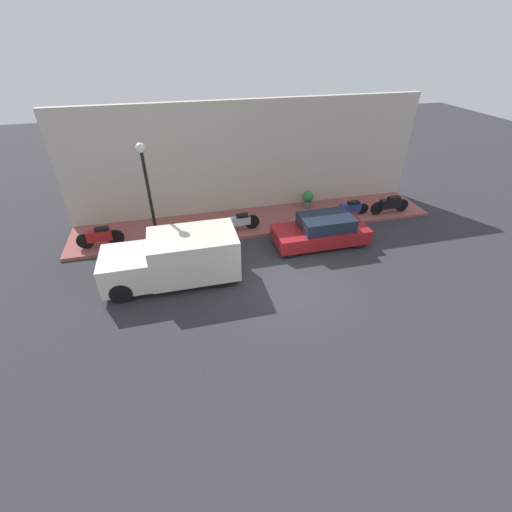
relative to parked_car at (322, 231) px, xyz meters
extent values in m
plane|color=#2D2D33|center=(-2.41, 2.19, -0.62)|extent=(60.00, 60.00, 0.00)
cube|color=#934C47|center=(2.50, 2.19, -0.54)|extent=(2.72, 16.77, 0.14)
cube|color=beige|center=(4.01, 2.19, 2.00)|extent=(0.30, 16.77, 5.22)
cube|color=maroon|center=(0.00, 0.06, -0.15)|extent=(1.66, 3.95, 0.60)
cube|color=#192333|center=(0.00, -0.14, 0.41)|extent=(1.46, 2.17, 0.52)
cylinder|color=black|center=(-0.71, 1.58, -0.31)|extent=(0.20, 0.61, 0.61)
cylinder|color=black|center=(0.71, 1.58, -0.31)|extent=(0.20, 0.61, 0.61)
cylinder|color=black|center=(-0.71, -1.46, -0.31)|extent=(0.20, 0.61, 0.61)
cylinder|color=black|center=(0.71, -1.46, -0.31)|extent=(0.20, 0.61, 0.61)
cube|color=silver|center=(-1.06, 5.43, 0.38)|extent=(1.94, 3.07, 1.57)
cube|color=silver|center=(-1.06, 7.79, 0.14)|extent=(1.84, 1.65, 1.10)
cube|color=#192333|center=(-1.06, 8.04, 0.45)|extent=(1.64, 0.91, 0.44)
cylinder|color=black|center=(-1.90, 8.00, -0.24)|extent=(0.22, 0.75, 0.75)
cylinder|color=black|center=(-0.22, 8.00, -0.24)|extent=(0.22, 0.75, 0.75)
cylinder|color=black|center=(-1.90, 4.52, -0.24)|extent=(0.22, 0.75, 0.75)
cylinder|color=black|center=(-0.22, 4.52, -0.24)|extent=(0.22, 0.75, 0.75)
cube|color=navy|center=(1.90, -2.30, -0.07)|extent=(0.30, 1.02, 0.36)
cube|color=black|center=(1.90, -2.43, 0.17)|extent=(0.27, 0.56, 0.12)
cylinder|color=black|center=(1.90, -1.60, -0.21)|extent=(0.10, 0.52, 0.52)
cylinder|color=black|center=(1.90, -2.99, -0.21)|extent=(0.10, 0.52, 0.52)
cube|color=#B21E1E|center=(1.77, 9.05, 0.04)|extent=(0.30, 0.99, 0.45)
cube|color=black|center=(1.77, 8.91, 0.33)|extent=(0.27, 0.54, 0.12)
cylinder|color=black|center=(1.77, 9.64, -0.13)|extent=(0.10, 0.68, 0.68)
cylinder|color=black|center=(1.77, 8.45, -0.13)|extent=(0.10, 0.68, 0.68)
cube|color=black|center=(1.66, -4.29, 0.02)|extent=(0.30, 1.06, 0.44)
cube|color=black|center=(1.66, -4.43, 0.30)|extent=(0.27, 0.58, 0.12)
cylinder|color=black|center=(1.66, -3.61, -0.16)|extent=(0.10, 0.64, 0.64)
cylinder|color=black|center=(1.66, -4.97, -0.16)|extent=(0.10, 0.64, 0.64)
cube|color=#B7B7BF|center=(1.76, 3.18, -0.02)|extent=(0.30, 0.95, 0.35)
cube|color=black|center=(1.76, 3.05, 0.22)|extent=(0.27, 0.52, 0.12)
cylinder|color=black|center=(1.76, 3.75, -0.14)|extent=(0.10, 0.66, 0.66)
cylinder|color=black|center=(1.76, 2.61, -0.14)|extent=(0.10, 0.66, 0.66)
cylinder|color=black|center=(1.35, 6.77, 1.50)|extent=(0.12, 0.12, 3.95)
sphere|color=silver|center=(1.35, 6.77, 3.58)|extent=(0.36, 0.36, 0.36)
cylinder|color=slate|center=(3.25, -0.62, -0.30)|extent=(0.39, 0.39, 0.35)
sphere|color=#337F38|center=(3.25, -0.62, 0.10)|extent=(0.56, 0.56, 0.56)
camera|label=1|loc=(-11.55, 5.74, 7.13)|focal=24.00mm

